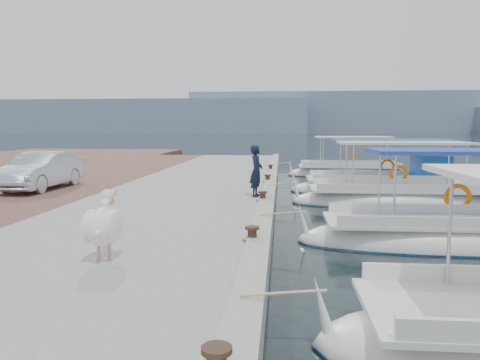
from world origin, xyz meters
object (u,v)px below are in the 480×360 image
object	(u,v)px
fisherman	(256,171)
parked_car	(41,171)
fishing_caique_b	(459,240)
pelican	(104,225)
fishing_caique_e	(349,174)
fishing_caique_c	(396,201)
fishing_caique_d	(388,188)

from	to	relation	value
fisherman	parked_car	bearing A→B (deg)	90.18
fishing_caique_b	fisherman	distance (m)	6.42
pelican	fishing_caique_e	bearing A→B (deg)	70.38
fishing_caique_c	fishing_caique_e	world-z (taller)	same
fisherman	pelican	bearing A→B (deg)	172.32
fishing_caique_b	fishing_caique_e	distance (m)	15.61
fisherman	parked_car	size ratio (longest dim) A/B	0.41
fisherman	fishing_caique_d	bearing A→B (deg)	-37.99
fishing_caique_c	pelican	world-z (taller)	fishing_caique_c
fishing_caique_b	fishing_caique_e	bearing A→B (deg)	91.12
fishing_caique_d	parked_car	distance (m)	13.76
fishing_caique_b	fisherman	xyz separation A→B (m)	(-4.91, 3.96, 1.21)
fishing_caique_d	fisherman	bearing A→B (deg)	-136.76
parked_car	fishing_caique_e	bearing A→B (deg)	41.17
fishing_caique_c	parked_car	bearing A→B (deg)	-176.93
fishing_caique_e	fisherman	world-z (taller)	fishing_caique_e
pelican	fisherman	world-z (taller)	fisherman
pelican	fishing_caique_d	bearing A→B (deg)	58.89
fishing_caique_b	fishing_caique_c	bearing A→B (deg)	90.22
fishing_caique_e	parked_car	bearing A→B (deg)	-140.09
fishing_caique_c	fisherman	xyz separation A→B (m)	(-4.89, -1.87, 1.21)
fishing_caique_c	pelican	size ratio (longest dim) A/B	4.97
fishing_caique_d	fisherman	distance (m)	7.37
fishing_caique_c	fishing_caique_b	bearing A→B (deg)	-89.78
fishing_caique_d	pelican	distance (m)	14.53
fishing_caique_c	fishing_caique_d	world-z (taller)	same
fishing_caique_c	parked_car	world-z (taller)	fishing_caique_c
fishing_caique_c	parked_car	distance (m)	12.84
fishing_caique_e	fishing_caique_b	bearing A→B (deg)	-88.88
fishing_caique_c	pelican	xyz separation A→B (m)	(-7.08, -9.31, 0.97)
fishing_caique_d	fishing_caique_e	distance (m)	6.69
pelican	fishing_caique_c	bearing A→B (deg)	52.72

